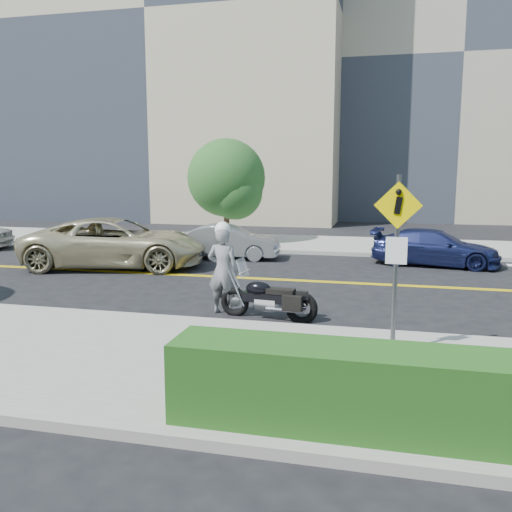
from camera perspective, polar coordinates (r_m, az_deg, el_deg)
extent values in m
plane|color=black|center=(16.34, -0.91, -2.35)|extent=(120.00, 120.00, 0.00)
cube|color=#9E9B91|center=(9.50, -12.55, -10.53)|extent=(60.00, 5.00, 0.15)
cube|color=#9E9B91|center=(23.57, 3.67, 1.32)|extent=(60.00, 5.00, 0.15)
cube|color=tan|center=(41.11, -7.22, 21.99)|extent=(22.00, 14.00, 25.00)
cube|color=#A39984|center=(42.24, 19.82, 17.73)|extent=(18.00, 14.00, 20.00)
cylinder|color=#4C4C51|center=(9.34, 14.49, -0.94)|extent=(0.08, 0.08, 3.00)
cube|color=#F9D800|center=(9.19, 14.74, 5.18)|extent=(0.78, 0.03, 0.78)
cube|color=white|center=(9.27, 14.55, 0.55)|extent=(0.35, 0.03, 0.45)
imported|color=#BBBABF|center=(12.20, -3.50, -1.55)|extent=(0.74, 0.50, 1.97)
sphere|color=white|center=(12.07, -3.54, 2.80)|extent=(0.35, 0.35, 0.35)
imported|color=#BFB48C|center=(18.64, -14.54, 1.36)|extent=(6.41, 3.94, 1.66)
imported|color=gray|center=(19.90, -2.97, 1.50)|extent=(3.88, 1.65, 1.24)
imported|color=navy|center=(19.44, 18.32, 0.85)|extent=(4.43, 2.30, 1.23)
cylinder|color=#382619|center=(23.53, -3.13, 5.68)|extent=(0.24, 0.24, 3.72)
sphere|color=#21541A|center=(23.50, -3.15, 8.22)|extent=(3.35, 3.35, 3.35)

